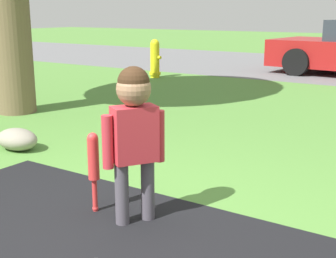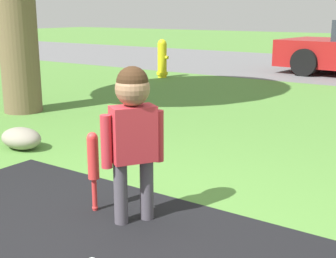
# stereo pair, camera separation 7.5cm
# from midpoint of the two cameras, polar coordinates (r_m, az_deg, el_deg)

# --- Properties ---
(ground_plane) EXTENTS (60.00, 60.00, 0.00)m
(ground_plane) POSITION_cam_midpoint_polar(r_m,az_deg,el_deg) (2.90, -11.06, -14.62)
(ground_plane) COLOR #518438
(child) EXTENTS (0.29, 0.37, 1.05)m
(child) POSITION_cam_midpoint_polar(r_m,az_deg,el_deg) (3.01, -4.91, 0.67)
(child) COLOR #4C4751
(child) RESTS_ON ground
(baseball_bat) EXTENTS (0.08, 0.08, 0.58)m
(baseball_bat) POSITION_cam_midpoint_polar(r_m,az_deg,el_deg) (3.29, -9.72, -3.90)
(baseball_bat) COLOR red
(baseball_bat) RESTS_ON ground
(fire_hydrant) EXTENTS (0.27, 0.24, 0.81)m
(fire_hydrant) POSITION_cam_midpoint_polar(r_m,az_deg,el_deg) (10.10, -1.82, 8.54)
(fire_hydrant) COLOR yellow
(fire_hydrant) RESTS_ON ground
(edging_rock) EXTENTS (0.48, 0.33, 0.22)m
(edging_rock) POSITION_cam_midpoint_polar(r_m,az_deg,el_deg) (5.04, -18.32, -1.19)
(edging_rock) COLOR gray
(edging_rock) RESTS_ON ground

